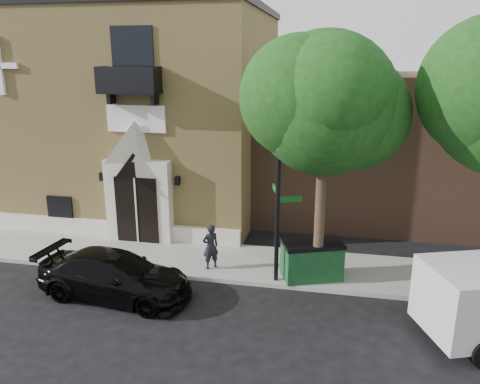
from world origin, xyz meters
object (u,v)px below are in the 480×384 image
object	(u,v)px
fire_hydrant	(309,269)
black_sedan	(115,275)
pedestrian_near	(211,247)
street_sign	(278,201)
dumpster	(312,259)

from	to	relation	value
fire_hydrant	black_sedan	bearing A→B (deg)	-161.08
fire_hydrant	pedestrian_near	size ratio (longest dim) A/B	0.50
street_sign	dumpster	size ratio (longest dim) A/B	2.45
street_sign	pedestrian_near	xyz separation A→B (m)	(-2.31, 0.42, -1.88)
street_sign	pedestrian_near	world-z (taller)	street_sign
dumpster	fire_hydrant	bearing A→B (deg)	-127.64
street_sign	pedestrian_near	size ratio (longest dim) A/B	3.35
black_sedan	dumpster	xyz separation A→B (m)	(5.85, 2.21, 0.08)
fire_hydrant	street_sign	bearing A→B (deg)	-170.05
pedestrian_near	black_sedan	bearing A→B (deg)	4.14
black_sedan	street_sign	distance (m)	5.50
black_sedan	fire_hydrant	distance (m)	6.11
black_sedan	pedestrian_near	world-z (taller)	pedestrian_near
fire_hydrant	pedestrian_near	distance (m)	3.38
black_sedan	fire_hydrant	size ratio (longest dim) A/B	6.10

